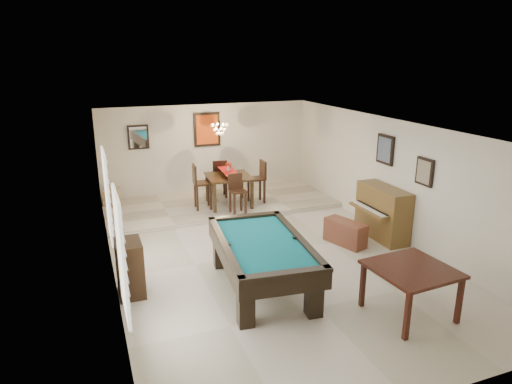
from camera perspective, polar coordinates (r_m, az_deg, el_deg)
ground_plane at (r=9.46m, az=1.31°, el=-7.73°), size 6.00×9.00×0.02m
wall_back at (r=13.15m, az=-6.11°, el=5.23°), size 6.00×0.04×2.60m
wall_front at (r=5.44m, az=20.11°, el=-13.12°), size 6.00×0.04×2.60m
wall_left at (r=8.39m, az=-17.98°, el=-2.25°), size 0.04×9.00×2.60m
wall_right at (r=10.47m, az=16.75°, el=1.59°), size 0.04×9.00×2.60m
ceiling at (r=8.71m, az=1.42°, el=8.09°), size 6.00×9.00×0.04m
dining_step at (r=12.30m, az=-4.41°, el=-1.52°), size 6.00×2.50×0.12m
window_left_front at (r=6.30m, az=-16.51°, el=-7.52°), size 0.06×1.00×1.70m
window_left_rear at (r=8.93m, az=-18.10°, el=-0.43°), size 0.06×1.00×1.70m
pool_table at (r=7.96m, az=0.78°, el=-9.15°), size 1.69×2.75×0.87m
square_table at (r=7.62m, az=18.64°, el=-11.66°), size 1.24×1.24×0.80m
upright_piano at (r=10.37m, az=14.94°, el=-2.58°), size 0.78×1.39×1.16m
piano_bench at (r=9.99m, az=11.09°, el=-5.01°), size 0.63×1.00×0.52m
apothecary_chest at (r=8.06m, az=-15.48°, el=-9.14°), size 0.42×0.63×0.95m
dining_table at (r=11.91m, az=-3.41°, el=0.49°), size 1.18×1.18×0.92m
flower_vase at (r=11.76m, az=-3.46°, el=3.18°), size 0.16×0.16×0.23m
dining_chair_south at (r=11.25m, az=-2.30°, el=-0.27°), size 0.39×0.39×0.99m
dining_chair_north at (r=12.61m, az=-4.62°, el=1.74°), size 0.44×0.44×1.07m
dining_chair_west at (r=11.67m, az=-6.70°, el=0.66°), size 0.46×0.46×1.15m
dining_chair_east at (r=12.09m, az=0.04°, el=1.28°), size 0.42×0.42×1.12m
corner_bench at (r=12.61m, az=-17.57°, el=-0.56°), size 0.48×0.54×0.41m
chandelier at (r=11.76m, az=-4.58°, el=8.35°), size 0.44×0.44×0.60m
back_painting at (r=13.01m, az=-6.14°, el=7.78°), size 0.75×0.06×0.95m
back_mirror at (r=12.68m, az=-14.50°, el=6.65°), size 0.55×0.06×0.65m
right_picture_upper at (r=10.55m, az=15.87°, el=5.13°), size 0.06×0.55×0.65m
right_picture_lower at (r=9.61m, az=20.34°, el=2.39°), size 0.06×0.45×0.55m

